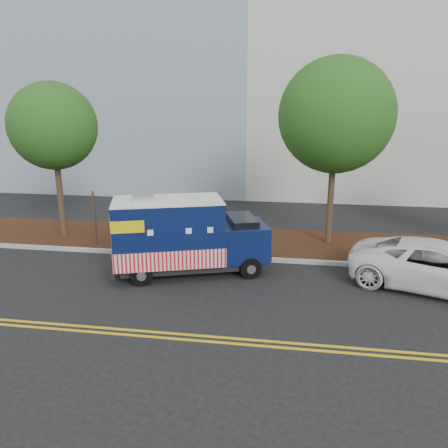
# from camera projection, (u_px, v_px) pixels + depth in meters

# --- Properties ---
(ground) EXTENTS (120.00, 120.00, 0.00)m
(ground) POSITION_uv_depth(u_px,v_px,m) (156.00, 269.00, 16.00)
(ground) COLOR black
(ground) RESTS_ON ground
(curb) EXTENTS (120.00, 0.18, 0.15)m
(curb) POSITION_uv_depth(u_px,v_px,m) (167.00, 254.00, 17.31)
(curb) COLOR #9E9E99
(curb) RESTS_ON ground
(mulch_strip) EXTENTS (120.00, 4.00, 0.15)m
(mulch_strip) POSITION_uv_depth(u_px,v_px,m) (180.00, 239.00, 19.31)
(mulch_strip) COLOR black
(mulch_strip) RESTS_ON ground
(centerline_near) EXTENTS (120.00, 0.10, 0.01)m
(centerline_near) POSITION_uv_depth(u_px,v_px,m) (107.00, 328.00, 11.76)
(centerline_near) COLOR gold
(centerline_near) RESTS_ON ground
(centerline_far) EXTENTS (120.00, 0.10, 0.01)m
(centerline_far) POSITION_uv_depth(u_px,v_px,m) (103.00, 333.00, 11.52)
(centerline_far) COLOR gold
(centerline_far) RESTS_ON ground
(tree_a) EXTENTS (3.65, 3.65, 6.76)m
(tree_a) POSITION_uv_depth(u_px,v_px,m) (53.00, 126.00, 18.25)
(tree_a) COLOR #38281C
(tree_a) RESTS_ON ground
(tree_c) EXTENTS (4.56, 4.56, 7.67)m
(tree_c) POSITION_uv_depth(u_px,v_px,m) (336.00, 116.00, 17.21)
(tree_c) COLOR #38281C
(tree_c) RESTS_ON ground
(sign_post) EXTENTS (0.06, 0.06, 2.40)m
(sign_post) POSITION_uv_depth(u_px,v_px,m) (95.00, 220.00, 18.08)
(sign_post) COLOR #473828
(sign_post) RESTS_ON ground
(food_truck) EXTENTS (5.78, 3.58, 2.88)m
(food_truck) POSITION_uv_depth(u_px,v_px,m) (182.00, 238.00, 15.30)
(food_truck) COLOR black
(food_truck) RESTS_ON ground
(white_car) EXTENTS (6.09, 4.29, 1.54)m
(white_car) POSITION_uv_depth(u_px,v_px,m) (439.00, 266.00, 14.09)
(white_car) COLOR white
(white_car) RESTS_ON ground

